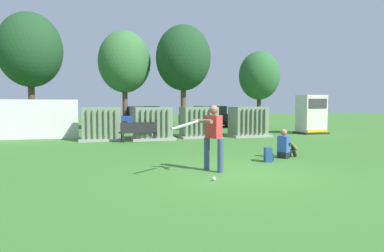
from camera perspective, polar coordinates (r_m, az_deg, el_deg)
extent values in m
plane|color=#3D752D|center=(8.61, 7.41, -8.13)|extent=(96.00, 96.00, 0.00)
cube|color=white|center=(18.60, -26.31, 1.02)|extent=(4.80, 0.12, 2.00)
cube|color=#9E9B93|center=(16.93, -15.20, -2.15)|extent=(2.10, 1.70, 0.12)
cube|color=gray|center=(16.87, -15.24, 0.59)|extent=(1.80, 1.40, 1.50)
cube|color=#63755B|center=(16.12, -17.49, 0.40)|extent=(0.06, 0.12, 1.27)
cube|color=#63755B|center=(16.11, -16.59, 0.42)|extent=(0.06, 0.12, 1.27)
cube|color=#63755B|center=(16.11, -15.68, 0.44)|extent=(0.06, 0.12, 1.27)
cube|color=#63755B|center=(16.11, -14.77, 0.45)|extent=(0.06, 0.12, 1.27)
cube|color=#63755B|center=(16.12, -13.87, 0.47)|extent=(0.06, 0.12, 1.27)
cube|color=#63755B|center=(16.13, -12.96, 0.48)|extent=(0.06, 0.12, 1.27)
cube|color=#9E9B93|center=(16.83, -6.79, -2.08)|extent=(2.10, 1.70, 0.12)
cube|color=gray|center=(16.77, -6.81, 0.68)|extent=(1.80, 1.40, 1.50)
cube|color=#63755B|center=(15.93, -8.66, 0.50)|extent=(0.06, 0.12, 1.27)
cube|color=#63755B|center=(15.96, -7.75, 0.51)|extent=(0.06, 0.12, 1.27)
cube|color=#63755B|center=(16.00, -6.85, 0.53)|extent=(0.06, 0.12, 1.27)
cube|color=#63755B|center=(16.04, -5.95, 0.54)|extent=(0.06, 0.12, 1.27)
cube|color=#63755B|center=(16.08, -5.05, 0.56)|extent=(0.06, 0.12, 1.27)
cube|color=#63755B|center=(16.13, -4.16, 0.57)|extent=(0.06, 0.12, 1.27)
cube|color=#9E9B93|center=(17.82, 1.13, -1.72)|extent=(2.10, 1.70, 0.12)
cube|color=gray|center=(17.76, 1.14, 0.88)|extent=(1.80, 1.40, 1.50)
cube|color=#63755B|center=(16.86, -0.20, 0.72)|extent=(0.06, 0.12, 1.27)
cube|color=#63755B|center=(16.93, 0.64, 0.73)|extent=(0.06, 0.12, 1.27)
cube|color=#63755B|center=(17.00, 1.46, 0.75)|extent=(0.06, 0.12, 1.27)
cube|color=#63755B|center=(17.08, 2.28, 0.76)|extent=(0.06, 0.12, 1.27)
cube|color=#63755B|center=(17.16, 3.09, 0.77)|extent=(0.06, 0.12, 1.27)
cube|color=#63755B|center=(17.24, 3.89, 0.78)|extent=(0.06, 0.12, 1.27)
cube|color=#9E9B93|center=(18.54, 9.53, -1.56)|extent=(2.10, 1.70, 0.12)
cube|color=gray|center=(18.49, 9.55, 0.94)|extent=(1.80, 1.40, 1.50)
cube|color=#63755B|center=(17.53, 8.72, 0.80)|extent=(0.06, 0.12, 1.27)
cube|color=#63755B|center=(17.64, 9.48, 0.80)|extent=(0.06, 0.12, 1.27)
cube|color=#63755B|center=(17.75, 10.22, 0.81)|extent=(0.06, 0.12, 1.27)
cube|color=#63755B|center=(17.86, 10.96, 0.82)|extent=(0.06, 0.12, 1.27)
cube|color=#63755B|center=(17.97, 11.69, 0.83)|extent=(0.06, 0.12, 1.27)
cube|color=#63755B|center=(18.09, 12.41, 0.84)|extent=(0.06, 0.12, 1.27)
cube|color=#262626|center=(21.21, 19.68, -1.09)|extent=(1.60, 1.40, 0.10)
cube|color=silver|center=(21.15, 19.75, 2.02)|extent=(1.40, 1.20, 2.20)
cube|color=#383838|center=(20.64, 20.78, 3.64)|extent=(1.19, 0.04, 0.55)
cube|color=yellow|center=(20.70, 20.68, -0.81)|extent=(1.33, 0.04, 0.16)
cube|color=black|center=(15.91, -9.19, -1.03)|extent=(1.84, 0.76, 0.05)
cube|color=black|center=(15.72, -8.99, -0.19)|extent=(1.77, 0.41, 0.44)
cylinder|color=black|center=(15.84, -11.97, -1.95)|extent=(0.06, 0.06, 0.42)
cylinder|color=black|center=(16.31, -6.78, -1.73)|extent=(0.06, 0.06, 0.42)
cylinder|color=black|center=(15.57, -11.69, -2.04)|extent=(0.06, 0.06, 0.42)
cylinder|color=black|center=(16.05, -6.43, -1.81)|extent=(0.06, 0.06, 0.42)
cylinder|color=#384C75|center=(8.67, 4.91, -5.08)|extent=(0.16, 0.16, 0.88)
cylinder|color=#384C75|center=(8.98, 2.57, -4.76)|extent=(0.16, 0.16, 0.88)
cube|color=red|center=(8.74, 3.74, -0.12)|extent=(0.40, 0.47, 0.60)
sphere|color=brown|center=(8.72, 3.75, 2.80)|extent=(0.23, 0.23, 0.23)
cylinder|color=brown|center=(8.39, 2.51, 0.82)|extent=(0.18, 0.55, 0.09)
cylinder|color=brown|center=(8.52, 1.62, 0.86)|extent=(0.47, 0.43, 0.09)
cylinder|color=#B2B2B7|center=(7.98, -1.29, 0.13)|extent=(0.77, 0.47, 0.21)
sphere|color=#B2B2B7|center=(8.27, 0.85, 0.78)|extent=(0.08, 0.08, 0.08)
sphere|color=white|center=(7.82, 3.79, -9.00)|extent=(0.09, 0.09, 0.09)
cube|color=black|center=(11.36, 15.39, -4.82)|extent=(0.36, 0.41, 0.20)
cube|color=#3359B2|center=(11.31, 15.43, -3.02)|extent=(0.35, 0.42, 0.52)
sphere|color=#9E7051|center=(11.27, 15.46, -1.05)|extent=(0.22, 0.22, 0.22)
cylinder|color=black|center=(11.58, 15.61, -4.06)|extent=(0.46, 0.31, 0.13)
cylinder|color=black|center=(11.77, 16.21, -3.92)|extent=(0.32, 0.23, 0.46)
cylinder|color=black|center=(11.47, 16.44, -4.15)|extent=(0.46, 0.31, 0.13)
cylinder|color=black|center=(11.66, 17.04, -4.01)|extent=(0.32, 0.23, 0.46)
cylinder|color=#9E7051|center=(11.62, 15.08, -3.05)|extent=(0.41, 0.25, 0.32)
cylinder|color=#9E7051|center=(11.38, 17.00, -3.23)|extent=(0.41, 0.25, 0.32)
cube|color=#264C8C|center=(10.51, 12.88, -4.81)|extent=(0.28, 0.36, 0.44)
cube|color=navy|center=(10.55, 13.57, -5.15)|extent=(0.12, 0.23, 0.22)
cylinder|color=#4C3828|center=(23.46, -25.75, 2.98)|extent=(0.39, 0.39, 3.19)
ellipsoid|color=#1E4723|center=(23.71, -26.01, 11.65)|extent=(3.92, 3.92, 4.66)
cylinder|color=brown|center=(23.22, -11.38, 2.87)|extent=(0.35, 0.35, 2.86)
ellipsoid|color=#387038|center=(23.40, -11.49, 10.75)|extent=(3.52, 3.52, 4.18)
cylinder|color=brown|center=(22.72, -1.48, 3.12)|extent=(0.37, 0.37, 3.01)
ellipsoid|color=#1E4723|center=(22.93, -1.50, 11.59)|extent=(3.71, 3.71, 4.40)
cylinder|color=#4C3828|center=(24.14, 11.38, 2.28)|extent=(0.29, 0.29, 2.33)
ellipsoid|color=#2D6633|center=(24.21, 11.47, 8.48)|extent=(2.87, 2.87, 3.41)
cube|color=navy|center=(23.56, -8.91, 0.85)|extent=(4.40, 2.27, 0.80)
cube|color=#262B33|center=(23.58, -8.57, 2.60)|extent=(2.30, 1.84, 0.64)
cylinder|color=black|center=(22.45, -11.56, 0.01)|extent=(0.66, 0.31, 0.64)
cylinder|color=black|center=(24.11, -12.41, 0.25)|extent=(0.66, 0.31, 0.64)
cylinder|color=black|center=(23.13, -5.24, 0.18)|extent=(0.66, 0.31, 0.64)
cylinder|color=black|center=(24.75, -6.49, 0.41)|extent=(0.66, 0.31, 0.64)
cube|color=black|center=(25.50, 2.78, 1.11)|extent=(4.40, 2.27, 0.80)
cube|color=#262B33|center=(25.54, 3.08, 2.73)|extent=(2.30, 1.84, 0.64)
cylinder|color=black|center=(24.19, 0.90, 0.35)|extent=(0.66, 0.31, 0.64)
cylinder|color=black|center=(25.74, -0.66, 0.56)|extent=(0.66, 0.31, 0.64)
cylinder|color=black|center=(25.38, 6.26, 0.49)|extent=(0.66, 0.31, 0.64)
cylinder|color=black|center=(26.86, 4.46, 0.68)|extent=(0.66, 0.31, 0.64)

